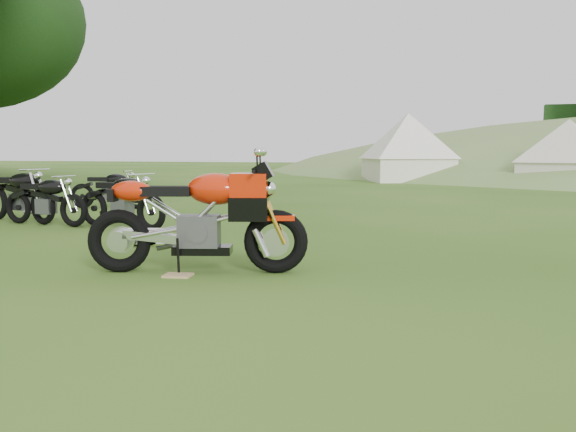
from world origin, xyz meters
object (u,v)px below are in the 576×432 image
(vintage_moto_d, at_px, (109,188))
(vintage_moto_a, at_px, (121,199))
(vintage_moto_c, at_px, (45,199))
(sport_motorcycle, at_px, (197,210))
(plywood_board, at_px, (178,275))
(tent_mid, at_px, (568,152))
(tent_left, at_px, (408,148))
(vintage_moto_b, at_px, (19,194))

(vintage_moto_d, bearing_deg, vintage_moto_a, -66.44)
(vintage_moto_c, bearing_deg, sport_motorcycle, -28.15)
(plywood_board, xyz_separation_m, vintage_moto_c, (-4.26, 3.40, 0.46))
(vintage_moto_a, relative_size, vintage_moto_c, 1.06)
(plywood_board, bearing_deg, sport_motorcycle, 68.78)
(plywood_board, relative_size, vintage_moto_d, 0.16)
(vintage_moto_a, xyz_separation_m, tent_mid, (8.57, 15.96, 0.75))
(vintage_moto_c, height_order, vintage_moto_d, vintage_moto_c)
(vintage_moto_a, height_order, tent_mid, tent_mid)
(vintage_moto_d, distance_m, tent_left, 15.64)
(sport_motorcycle, distance_m, tent_mid, 19.94)
(plywood_board, xyz_separation_m, tent_mid, (5.83, 19.35, 1.24))
(vintage_moto_a, distance_m, vintage_moto_b, 2.29)
(vintage_moto_d, xyz_separation_m, tent_left, (4.83, 14.85, 0.92))
(vintage_moto_b, height_order, vintage_moto_d, vintage_moto_b)
(sport_motorcycle, relative_size, vintage_moto_d, 1.29)
(vintage_moto_c, bearing_deg, tent_left, 84.77)
(vintage_moto_a, bearing_deg, vintage_moto_c, -164.81)
(vintage_moto_d, distance_m, tent_mid, 16.80)
(vintage_moto_d, bearing_deg, sport_motorcycle, -62.94)
(plywood_board, distance_m, vintage_moto_d, 8.21)
(vintage_moto_b, relative_size, vintage_moto_c, 1.12)
(plywood_board, relative_size, vintage_moto_b, 0.14)
(sport_motorcycle, relative_size, vintage_moto_c, 1.26)
(sport_motorcycle, bearing_deg, vintage_moto_b, 130.71)
(vintage_moto_d, bearing_deg, tent_mid, 37.85)
(sport_motorcycle, bearing_deg, tent_left, 75.04)
(plywood_board, xyz_separation_m, vintage_moto_b, (-5.02, 3.66, 0.51))
(vintage_moto_c, bearing_deg, vintage_moto_d, 110.75)
(vintage_moto_d, height_order, tent_left, tent_left)
(tent_left, bearing_deg, vintage_moto_d, -131.93)
(vintage_moto_b, distance_m, vintage_moto_d, 2.84)
(plywood_board, bearing_deg, vintage_moto_a, 129.01)
(tent_mid, bearing_deg, tent_left, -178.47)
(tent_left, bearing_deg, vintage_moto_b, -129.30)
(vintage_moto_c, xyz_separation_m, tent_mid, (10.09, 15.95, 0.78))
(tent_left, bearing_deg, sport_motorcycle, -113.24)
(sport_motorcycle, height_order, tent_mid, tent_mid)
(sport_motorcycle, xyz_separation_m, vintage_moto_b, (-5.12, 3.41, -0.15))
(vintage_moto_a, bearing_deg, tent_mid, 77.55)
(vintage_moto_b, bearing_deg, vintage_moto_d, 106.81)
(plywood_board, distance_m, vintage_moto_a, 4.38)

